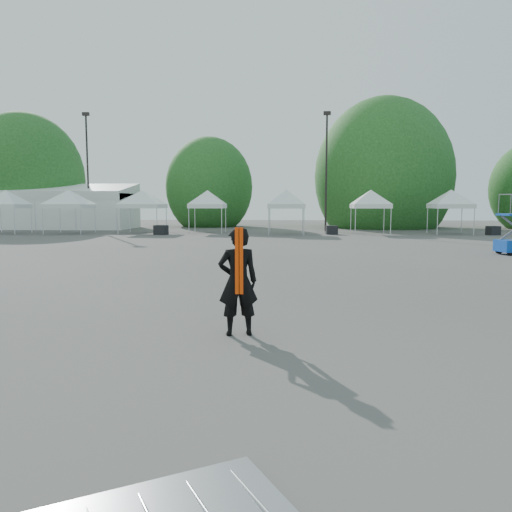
{
  "coord_description": "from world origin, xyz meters",
  "views": [
    {
      "loc": [
        -0.3,
        -10.01,
        2.28
      ],
      "look_at": [
        -0.86,
        -0.69,
        1.3
      ],
      "focal_mm": 35.0,
      "sensor_mm": 36.0,
      "label": 1
    }
  ],
  "objects": [
    {
      "name": "ground",
      "position": [
        0.0,
        0.0,
        0.0
      ],
      "size": [
        120.0,
        120.0,
        0.0
      ],
      "primitive_type": "plane",
      "color": "#474442",
      "rests_on": "ground"
    },
    {
      "name": "marquee",
      "position": [
        -22.0,
        35.0,
        1.97
      ],
      "size": [
        15.0,
        6.25,
        4.23
      ],
      "color": "white",
      "rests_on": "ground"
    },
    {
      "name": "light_pole_west",
      "position": [
        -18.0,
        34.0,
        5.77
      ],
      "size": [
        0.6,
        0.25,
        10.3
      ],
      "color": "black",
      "rests_on": "ground"
    },
    {
      "name": "light_pole_east",
      "position": [
        3.0,
        32.0,
        5.52
      ],
      "size": [
        0.6,
        0.25,
        9.8
      ],
      "color": "black",
      "rests_on": "ground"
    },
    {
      "name": "tree_far_w",
      "position": [
        -26.0,
        38.0,
        4.54
      ],
      "size": [
        4.8,
        4.8,
        7.3
      ],
      "color": "#382314",
      "rests_on": "ground"
    },
    {
      "name": "tree_mid_w",
      "position": [
        -8.0,
        40.0,
        3.93
      ],
      "size": [
        4.16,
        4.16,
        6.33
      ],
      "color": "#382314",
      "rests_on": "ground"
    },
    {
      "name": "tree_mid_e",
      "position": [
        9.0,
        39.0,
        4.84
      ],
      "size": [
        5.12,
        5.12,
        7.79
      ],
      "color": "#382314",
      "rests_on": "ground"
    },
    {
      "name": "tent_a",
      "position": [
        -21.64,
        27.05,
        3.06
      ],
      "size": [
        3.79,
        3.79,
        3.88
      ],
      "color": "silver",
      "rests_on": "ground"
    },
    {
      "name": "tent_b",
      "position": [
        -16.8,
        27.2,
        3.06
      ],
      "size": [
        4.3,
        4.3,
        3.88
      ],
      "color": "silver",
      "rests_on": "ground"
    },
    {
      "name": "tent_c",
      "position": [
        -11.44,
        28.29,
        3.06
      ],
      "size": [
        4.51,
        4.51,
        3.88
      ],
      "color": "silver",
      "rests_on": "ground"
    },
    {
      "name": "tent_d",
      "position": [
        -6.44,
        28.9,
        3.06
      ],
      "size": [
        3.84,
        3.84,
        3.88
      ],
      "color": "silver",
      "rests_on": "ground"
    },
    {
      "name": "tent_e",
      "position": [
        -0.28,
        27.34,
        3.06
      ],
      "size": [
        3.88,
        3.88,
        3.88
      ],
      "color": "silver",
      "rests_on": "ground"
    },
    {
      "name": "tent_f",
      "position": [
        6.1,
        28.52,
        3.06
      ],
      "size": [
        3.94,
        3.94,
        3.88
      ],
      "color": "silver",
      "rests_on": "ground"
    },
    {
      "name": "tent_g",
      "position": [
        12.03,
        28.4,
        3.06
      ],
      "size": [
        3.98,
        3.98,
        3.88
      ],
      "color": "silver",
      "rests_on": "ground"
    },
    {
      "name": "man",
      "position": [
        -1.13,
        -1.53,
        0.95
      ],
      "size": [
        0.77,
        0.59,
        1.89
      ],
      "rotation": [
        0.0,
        0.0,
        3.37
      ],
      "color": "black",
      "rests_on": "ground"
    },
    {
      "name": "crate_west",
      "position": [
        -9.51,
        26.23,
        0.35
      ],
      "size": [
        1.04,
        0.89,
        0.7
      ],
      "primitive_type": "cube",
      "rotation": [
        0.0,
        0.0,
        -0.24
      ],
      "color": "black",
      "rests_on": "ground"
    },
    {
      "name": "crate_mid",
      "position": [
        3.11,
        27.43,
        0.32
      ],
      "size": [
        0.89,
        0.73,
        0.65
      ],
      "primitive_type": "cube",
      "rotation": [
        0.0,
        0.0,
        0.1
      ],
      "color": "black",
      "rests_on": "ground"
    },
    {
      "name": "crate_east",
      "position": [
        14.81,
        27.32,
        0.33
      ],
      "size": [
        1.02,
        0.91,
        0.66
      ],
      "primitive_type": "cube",
      "rotation": [
        0.0,
        0.0,
        0.36
      ],
      "color": "black",
      "rests_on": "ground"
    }
  ]
}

